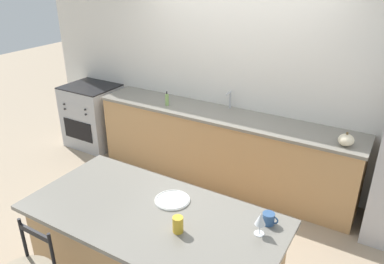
% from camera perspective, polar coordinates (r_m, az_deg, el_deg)
% --- Properties ---
extents(ground_plane, '(18.00, 18.00, 0.00)m').
position_cam_1_polar(ground_plane, '(4.71, 2.31, -9.10)').
color(ground_plane, tan).
extents(wall_back, '(6.00, 0.07, 2.70)m').
position_cam_1_polar(wall_back, '(4.68, 6.53, 8.84)').
color(wall_back, silver).
rests_on(wall_back, ground_plane).
extents(back_counter, '(3.37, 0.64, 0.93)m').
position_cam_1_polar(back_counter, '(4.75, 4.49, -2.32)').
color(back_counter, tan).
rests_on(back_counter, ground_plane).
extents(sink_faucet, '(0.02, 0.13, 0.22)m').
position_cam_1_polar(sink_faucet, '(4.67, 5.78, 5.18)').
color(sink_faucet, '#ADAFB5').
rests_on(sink_faucet, back_counter).
extents(kitchen_island, '(1.95, 0.96, 0.92)m').
position_cam_1_polar(kitchen_island, '(3.13, -5.76, -18.84)').
color(kitchen_island, tan).
rests_on(kitchen_island, ground_plane).
extents(oven_range, '(0.75, 0.68, 0.94)m').
position_cam_1_polar(oven_range, '(5.89, -14.79, 2.45)').
color(oven_range, '#ADAFB5').
rests_on(oven_range, ground_plane).
extents(dinner_plate, '(0.28, 0.28, 0.02)m').
position_cam_1_polar(dinner_plate, '(2.95, -3.01, -10.29)').
color(dinner_plate, white).
rests_on(dinner_plate, kitchen_island).
extents(wine_glass, '(0.07, 0.07, 0.17)m').
position_cam_1_polar(wine_glass, '(2.61, 10.39, -12.96)').
color(wine_glass, white).
rests_on(wine_glass, kitchen_island).
extents(coffee_mug, '(0.12, 0.09, 0.09)m').
position_cam_1_polar(coffee_mug, '(2.76, 11.61, -12.80)').
color(coffee_mug, '#335689').
rests_on(coffee_mug, kitchen_island).
extents(tumbler_cup, '(0.07, 0.07, 0.12)m').
position_cam_1_polar(tumbler_cup, '(2.63, -2.16, -13.90)').
color(tumbler_cup, gold).
rests_on(tumbler_cup, kitchen_island).
extents(pumpkin_decoration, '(0.16, 0.16, 0.14)m').
position_cam_1_polar(pumpkin_decoration, '(4.02, 22.42, -1.13)').
color(pumpkin_decoration, beige).
rests_on(pumpkin_decoration, back_counter).
extents(soap_bottle, '(0.05, 0.05, 0.19)m').
position_cam_1_polar(soap_bottle, '(4.78, -3.84, 4.96)').
color(soap_bottle, '#89B260').
rests_on(soap_bottle, back_counter).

